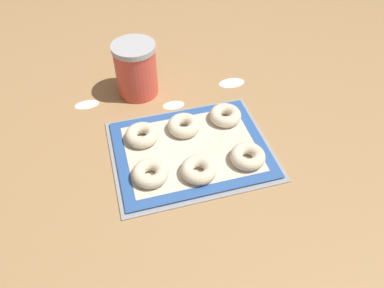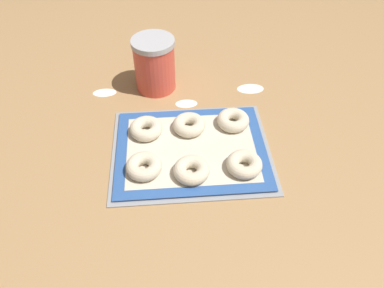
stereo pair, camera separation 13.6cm
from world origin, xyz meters
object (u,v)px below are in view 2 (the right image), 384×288
object	(u,v)px
bagel_back_center	(190,125)
bagel_front_center	(192,170)
bagel_front_left	(144,166)
flour_canister	(155,64)
bagel_front_right	(244,164)
bagel_back_right	(233,120)
baking_tray	(192,150)
bagel_back_left	(146,129)

from	to	relation	value
bagel_back_center	bagel_front_center	bearing A→B (deg)	-92.59
bagel_front_left	bagel_front_center	bearing A→B (deg)	-10.30
flour_canister	bagel_front_right	bearing A→B (deg)	-59.94
bagel_front_right	bagel_back_center	bearing A→B (deg)	128.76
bagel_front_left	flour_canister	xyz separation A→B (m)	(0.03, 0.37, 0.06)
bagel_back_right	bagel_front_center	bearing A→B (deg)	-126.65
baking_tray	bagel_back_left	world-z (taller)	bagel_back_left
bagel_front_center	bagel_back_right	world-z (taller)	same
bagel_front_center	baking_tray	bearing A→B (deg)	84.94
bagel_front_right	flour_canister	xyz separation A→B (m)	(-0.22, 0.38, 0.06)
bagel_back_left	baking_tray	bearing A→B (deg)	-29.60
bagel_front_center	bagel_front_right	size ratio (longest dim) A/B	1.00
bagel_back_right	baking_tray	bearing A→B (deg)	-145.21
bagel_front_right	bagel_back_left	distance (m)	0.29
baking_tray	bagel_front_left	size ratio (longest dim) A/B	4.64
bagel_front_left	flour_canister	distance (m)	0.37
bagel_front_left	bagel_front_right	bearing A→B (deg)	-2.80
baking_tray	bagel_back_center	xyz separation A→B (m)	(-0.00, 0.08, 0.02)
bagel_front_center	bagel_front_right	distance (m)	0.13
bagel_back_left	flour_canister	xyz separation A→B (m)	(0.03, 0.23, 0.06)
baking_tray	bagel_back_right	bearing A→B (deg)	34.79
bagel_front_left	flour_canister	bearing A→B (deg)	84.90
bagel_front_center	bagel_back_right	size ratio (longest dim) A/B	1.00
bagel_front_right	bagel_back_center	xyz separation A→B (m)	(-0.13, 0.16, 0.00)
bagel_back_center	flour_canister	distance (m)	0.25
bagel_front_center	bagel_back_right	bearing A→B (deg)	53.35
bagel_front_left	bagel_front_right	distance (m)	0.25
bagel_back_left	bagel_back_center	size ratio (longest dim) A/B	1.00
baking_tray	bagel_back_center	bearing A→B (deg)	90.38
baking_tray	bagel_back_center	size ratio (longest dim) A/B	4.64
bagel_front_left	bagel_back_center	distance (m)	0.19
baking_tray	flour_canister	xyz separation A→B (m)	(-0.09, 0.30, 0.08)
bagel_back_right	bagel_back_center	bearing A→B (deg)	-175.51
bagel_front_left	bagel_front_center	size ratio (longest dim) A/B	1.00
bagel_back_center	bagel_back_right	distance (m)	0.12
flour_canister	bagel_front_left	bearing A→B (deg)	-95.10
bagel_back_center	bagel_back_left	bearing A→B (deg)	-177.00
bagel_back_left	bagel_front_center	bearing A→B (deg)	-54.52
baking_tray	bagel_front_center	size ratio (longest dim) A/B	4.64
bagel_front_center	bagel_back_right	xyz separation A→B (m)	(0.13, 0.18, 0.00)
bagel_front_center	bagel_back_center	size ratio (longest dim) A/B	1.00
bagel_front_left	bagel_back_left	distance (m)	0.14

